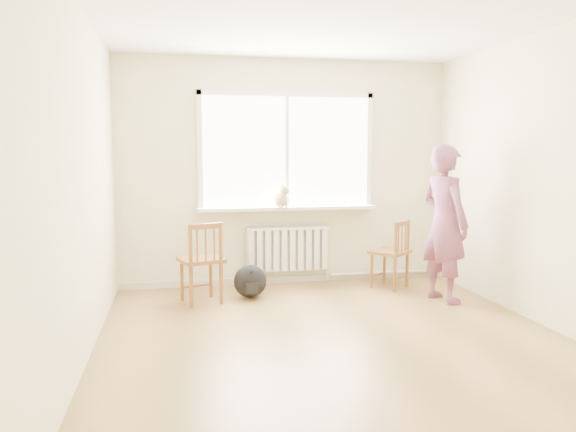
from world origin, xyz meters
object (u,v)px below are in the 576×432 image
cat (281,197)px  backpack (250,281)px  person (445,224)px  chair_left (202,263)px  chair_right (393,254)px

cat → backpack: bearing=-142.9°
person → backpack: bearing=59.2°
chair_left → cat: 1.28m
chair_right → person: (0.32, -0.63, 0.43)m
chair_left → chair_right: bearing=170.0°
person → backpack: 2.19m
backpack → person: bearing=-14.6°
cat → chair_right: bearing=-23.6°
chair_left → cat: size_ratio=2.00×
chair_left → backpack: chair_left is taller
chair_right → cat: cat is taller
chair_left → person: person is taller
chair_left → backpack: bearing=178.9°
chair_left → backpack: (0.52, 0.14, -0.26)m
chair_left → cat: cat is taller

